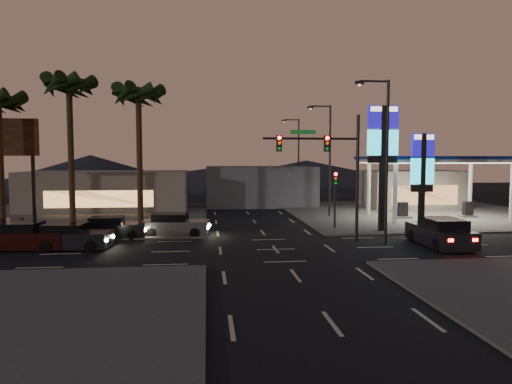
{
  "coord_description": "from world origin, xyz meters",
  "views": [
    {
      "loc": [
        -3.93,
        -25.83,
        5.23
      ],
      "look_at": [
        -0.62,
        4.88,
        3.0
      ],
      "focal_mm": 32.0,
      "sensor_mm": 36.0,
      "label": 1
    }
  ],
  "objects": [
    {
      "name": "pylon_sign_short",
      "position": [
        11.0,
        4.5,
        4.66
      ],
      "size": [
        1.6,
        0.35,
        7.0
      ],
      "color": "black",
      "rests_on": "ground"
    },
    {
      "name": "ground",
      "position": [
        0.0,
        0.0,
        0.0
      ],
      "size": [
        140.0,
        140.0,
        0.0
      ],
      "primitive_type": "plane",
      "color": "black",
      "rests_on": "ground"
    },
    {
      "name": "hill_center",
      "position": [
        0.0,
        60.0,
        2.0
      ],
      "size": [
        60.0,
        60.0,
        4.0
      ],
      "primitive_type": "cone",
      "color": "black",
      "rests_on": "ground"
    },
    {
      "name": "gas_station",
      "position": [
        16.0,
        12.0,
        5.08
      ],
      "size": [
        12.2,
        8.2,
        5.47
      ],
      "color": "silver",
      "rests_on": "ground"
    },
    {
      "name": "palm_a",
      "position": [
        -9.0,
        9.5,
        9.43
      ],
      "size": [
        4.41,
        4.41,
        10.86
      ],
      "color": "black",
      "rests_on": "ground"
    },
    {
      "name": "pylon_sign_tall",
      "position": [
        8.5,
        5.5,
        6.39
      ],
      "size": [
        2.2,
        0.35,
        9.0
      ],
      "color": "black",
      "rests_on": "ground"
    },
    {
      "name": "streetlight_mid",
      "position": [
        6.79,
        14.0,
        5.72
      ],
      "size": [
        2.14,
        0.25,
        10.0
      ],
      "color": "black",
      "rests_on": "ground"
    },
    {
      "name": "billboard",
      "position": [
        -20.5,
        13.0,
        6.33
      ],
      "size": [
        6.0,
        0.3,
        8.5
      ],
      "color": "black",
      "rests_on": "ground"
    },
    {
      "name": "car_lane_b_rear",
      "position": [
        -16.57,
        4.19,
        0.68
      ],
      "size": [
        4.64,
        2.35,
        1.46
      ],
      "color": "black",
      "rests_on": "ground"
    },
    {
      "name": "car_lane_a_mid",
      "position": [
        -14.51,
        1.59,
        0.74
      ],
      "size": [
        4.96,
        2.27,
        1.59
      ],
      "color": "black",
      "rests_on": "ground"
    },
    {
      "name": "corner_lot_nw",
      "position": [
        -16.0,
        16.0,
        0.06
      ],
      "size": [
        24.0,
        24.0,
        0.12
      ],
      "primitive_type": "cube",
      "color": "#47443F",
      "rests_on": "ground"
    },
    {
      "name": "corner_lot_ne",
      "position": [
        16.0,
        16.0,
        0.06
      ],
      "size": [
        24.0,
        24.0,
        0.12
      ],
      "primitive_type": "cube",
      "color": "#47443F",
      "rests_on": "ground"
    },
    {
      "name": "streetlight_far",
      "position": [
        6.79,
        28.0,
        5.72
      ],
      "size": [
        2.14,
        0.25,
        10.0
      ],
      "color": "black",
      "rests_on": "ground"
    },
    {
      "name": "convenience_store",
      "position": [
        18.0,
        21.0,
        2.0
      ],
      "size": [
        10.0,
        6.0,
        4.0
      ],
      "primitive_type": "cube",
      "color": "#726B5B",
      "rests_on": "ground"
    },
    {
      "name": "car_lane_b_mid",
      "position": [
        -10.27,
        4.84,
        0.67
      ],
      "size": [
        4.54,
        2.14,
        1.45
      ],
      "color": "black",
      "rests_on": "ground"
    },
    {
      "name": "suv_station",
      "position": [
        10.0,
        -0.08,
        0.8
      ],
      "size": [
        2.32,
        5.2,
        1.72
      ],
      "color": "black",
      "rests_on": "ground"
    },
    {
      "name": "hill_left",
      "position": [
        -25.0,
        60.0,
        3.0
      ],
      "size": [
        40.0,
        40.0,
        6.0
      ],
      "primitive_type": "cone",
      "color": "black",
      "rests_on": "ground"
    },
    {
      "name": "building_far_mid",
      "position": [
        2.0,
        26.0,
        2.2
      ],
      "size": [
        12.0,
        9.0,
        4.4
      ],
      "primitive_type": "cube",
      "color": "#4C4C51",
      "rests_on": "ground"
    },
    {
      "name": "hill_right",
      "position": [
        15.0,
        60.0,
        2.5
      ],
      "size": [
        50.0,
        50.0,
        5.0
      ],
      "primitive_type": "cone",
      "color": "black",
      "rests_on": "ground"
    },
    {
      "name": "palm_b",
      "position": [
        -14.0,
        9.5,
        9.97
      ],
      "size": [
        4.41,
        4.41,
        11.46
      ],
      "color": "black",
      "rests_on": "ground"
    },
    {
      "name": "pedestal_signal",
      "position": [
        5.5,
        6.98,
        2.92
      ],
      "size": [
        0.32,
        0.39,
        4.3
      ],
      "color": "black",
      "rests_on": "ground"
    },
    {
      "name": "car_lane_a_front",
      "position": [
        -11.89,
        1.43,
        0.69
      ],
      "size": [
        4.73,
        2.3,
        1.5
      ],
      "color": "black",
      "rests_on": "ground"
    },
    {
      "name": "streetlight_near",
      "position": [
        6.79,
        1.0,
        5.72
      ],
      "size": [
        2.14,
        0.25,
        10.0
      ],
      "color": "black",
      "rests_on": "ground"
    },
    {
      "name": "traffic_signal_mast",
      "position": [
        3.76,
        1.99,
        5.23
      ],
      "size": [
        6.1,
        0.39,
        8.0
      ],
      "color": "black",
      "rests_on": "ground"
    },
    {
      "name": "building_far_west",
      "position": [
        -14.0,
        22.0,
        2.0
      ],
      "size": [
        16.0,
        8.0,
        4.0
      ],
      "primitive_type": "cube",
      "color": "#726B5B",
      "rests_on": "ground"
    },
    {
      "name": "car_lane_b_front",
      "position": [
        -6.19,
        5.51,
        0.71
      ],
      "size": [
        4.84,
        2.38,
        1.53
      ],
      "color": "#4F4F51",
      "rests_on": "ground"
    }
  ]
}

